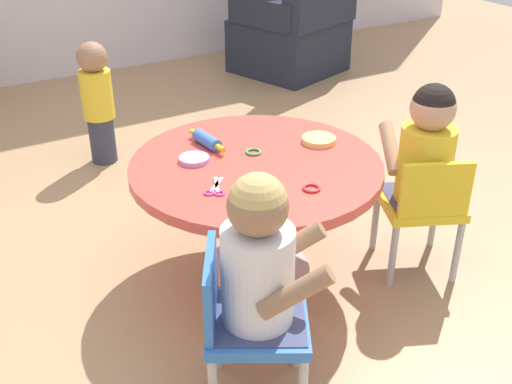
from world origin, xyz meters
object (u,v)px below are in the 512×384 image
object	(u,v)px
rolling_pin	(207,140)
craft_scissors	(215,189)
child_chair_left	(246,320)
seated_child_left	(260,257)
seated_child_right	(427,148)
toddler_standing	(97,100)
armchair_dark	(294,33)
craft_table	(256,188)
child_chair_right	(423,205)

from	to	relation	value
rolling_pin	craft_scissors	xyz separation A→B (m)	(-0.14, -0.34, -0.02)
rolling_pin	craft_scissors	size ratio (longest dim) A/B	1.66
child_chair_left	seated_child_left	xyz separation A→B (m)	(0.03, -0.02, 0.23)
seated_child_right	toddler_standing	size ratio (longest dim) A/B	0.76
armchair_dark	rolling_pin	distance (m)	2.58
craft_table	armchair_dark	bearing A→B (deg)	53.24
craft_table	rolling_pin	world-z (taller)	rolling_pin
toddler_standing	craft_scissors	world-z (taller)	toddler_standing
seated_child_right	craft_scissors	bearing A→B (deg)	169.56
armchair_dark	craft_table	bearing A→B (deg)	-126.76
child_chair_left	child_chair_right	xyz separation A→B (m)	(0.94, 0.24, 0.00)
craft_table	craft_scissors	xyz separation A→B (m)	(-0.23, -0.12, 0.11)
child_chair_left	craft_scissors	xyz separation A→B (m)	(0.13, 0.43, 0.20)
child_chair_left	child_chair_right	distance (m)	0.97
craft_table	seated_child_right	distance (m)	0.67
child_chair_left	craft_scissors	distance (m)	0.49
craft_table	seated_child_left	bearing A→B (deg)	-119.64
seated_child_left	toddler_standing	bearing A→B (deg)	86.04
armchair_dark	toddler_standing	distance (m)	1.97
rolling_pin	child_chair_right	bearing A→B (deg)	-38.17
seated_child_left	seated_child_right	distance (m)	0.97
toddler_standing	craft_scissors	bearing A→B (deg)	-91.56
child_chair_right	armchair_dark	xyz separation A→B (m)	(1.03, 2.46, 0.00)
craft_table	craft_scissors	size ratio (longest dim) A/B	6.83
craft_table	rolling_pin	xyz separation A→B (m)	(-0.09, 0.22, 0.14)
child_chair_left	seated_child_right	world-z (taller)	seated_child_right
seated_child_right	armchair_dark	bearing A→B (deg)	67.36
seated_child_right	craft_scissors	size ratio (longest dim) A/B	3.67
toddler_standing	craft_scissors	distance (m)	1.47
child_chair_left	craft_scissors	world-z (taller)	child_chair_left
child_chair_right	toddler_standing	bearing A→B (deg)	114.99
craft_table	toddler_standing	xyz separation A→B (m)	(-0.19, 1.35, -0.04)
craft_table	toddler_standing	world-z (taller)	toddler_standing
armchair_dark	child_chair_left	bearing A→B (deg)	-126.05
seated_child_left	seated_child_right	bearing A→B (deg)	18.01
rolling_pin	craft_table	bearing A→B (deg)	-67.47
armchair_dark	toddler_standing	xyz separation A→B (m)	(-1.80, -0.80, 0.05)
seated_child_right	armchair_dark	xyz separation A→B (m)	(1.01, 2.42, -0.22)
craft_table	seated_child_right	bearing A→B (deg)	-24.34
child_chair_left	seated_child_left	bearing A→B (deg)	-30.09
child_chair_right	seated_child_right	distance (m)	0.23
craft_table	seated_child_left	xyz separation A→B (m)	(-0.32, -0.57, 0.14)
seated_child_right	craft_table	bearing A→B (deg)	155.66
craft_table	child_chair_left	world-z (taller)	child_chair_left
child_chair_left	child_chair_right	size ratio (longest dim) A/B	1.00
craft_table	seated_child_right	size ratio (longest dim) A/B	1.86
armchair_dark	craft_scissors	size ratio (longest dim) A/B	6.47
rolling_pin	toddler_standing	bearing A→B (deg)	95.02
child_chair_left	craft_scissors	size ratio (longest dim) A/B	3.85
armchair_dark	rolling_pin	size ratio (longest dim) A/B	3.90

